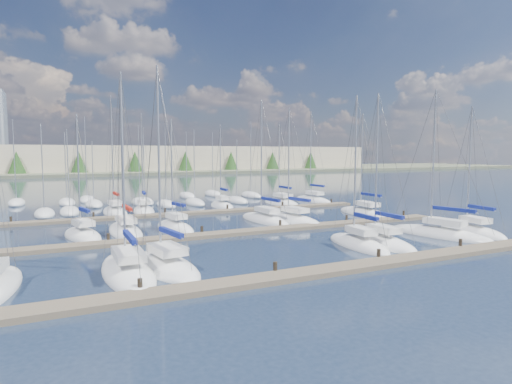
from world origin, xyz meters
name	(u,v)px	position (x,y,z in m)	size (l,w,h in m)	color
ground	(149,193)	(0.00, 60.00, 0.00)	(400.00, 400.00, 0.00)	#233147
dock_near	(338,269)	(0.00, 2.01, 0.15)	(44.00, 1.93, 1.10)	#6B5E4C
dock_mid	(247,232)	(0.00, 16.01, 0.15)	(44.00, 1.93, 1.10)	#6B5E4C
dock_far	(199,213)	(0.00, 30.01, 0.15)	(44.00, 1.93, 1.10)	#6B5E4C
sailboat_l	(293,220)	(7.29, 20.14, 0.18)	(4.20, 8.89, 12.93)	white
sailboat_e	(380,242)	(7.83, 7.07, 0.18)	(2.96, 8.19, 12.91)	white
sailboat_b	(128,271)	(-11.99, 7.04, 0.17)	(3.02, 9.56, 13.00)	white
sailboat_i	(125,231)	(-10.06, 20.90, 0.19)	(2.89, 9.23, 14.81)	white
sailboat_n	(115,212)	(-9.22, 34.79, 0.20)	(2.89, 8.51, 15.08)	white
sailboat_p	(222,206)	(4.81, 34.93, 0.19)	(2.59, 7.00, 12.00)	white
sailboat_f	(439,234)	(15.04, 7.53, 0.18)	(4.85, 10.06, 13.70)	white
sailboat_c	(165,266)	(-9.64, 7.27, 0.18)	(4.31, 8.54, 13.60)	white
sailboat_o	(144,211)	(-5.81, 34.44, 0.19)	(3.15, 7.08, 13.08)	white
sailboat_g	(472,232)	(18.68, 7.08, 0.19)	(3.27, 7.49, 12.34)	white
sailboat_j	(175,227)	(-5.39, 20.94, 0.19)	(3.44, 6.88, 11.40)	white
sailboat_r	(313,200)	(19.88, 35.51, 0.19)	(2.82, 8.95, 14.44)	white
sailboat_h	(83,235)	(-13.74, 20.51, 0.18)	(3.89, 7.03, 11.48)	white
sailboat_q	(281,203)	(13.83, 34.52, 0.17)	(3.09, 8.75, 12.60)	white
sailboat_m	(364,213)	(17.76, 20.97, 0.17)	(3.41, 9.43, 12.82)	white
sailboat_k	(265,220)	(4.58, 21.40, 0.19)	(3.11, 9.28, 13.80)	white
sailboat_d	(358,244)	(5.74, 7.22, 0.19)	(3.11, 7.82, 12.63)	white
distant_boats	(142,202)	(-4.34, 43.76, 0.29)	(36.93, 20.75, 13.30)	#9EA0A5
shoreline	(60,153)	(-13.29, 149.77, 7.44)	(400.00, 60.00, 38.00)	#666B51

